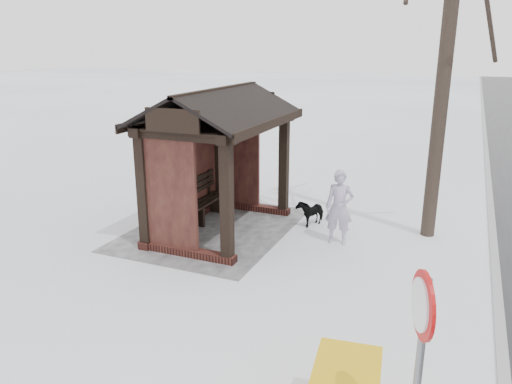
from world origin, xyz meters
TOP-DOWN VIEW (x-y plane):
  - ground at (0.00, 0.00)m, footprint 120.00×120.00m
  - kerb at (0.00, 5.50)m, footprint 120.00×0.15m
  - trampled_patch at (0.00, -0.20)m, footprint 4.20×3.20m
  - bus_shelter at (0.00, -0.16)m, footprint 3.60×2.40m
  - pedestrian at (-0.31, 2.54)m, footprint 0.42×0.59m
  - dog at (-1.12, 1.70)m, footprint 0.79×0.57m
  - road_sign at (5.39, 4.58)m, footprint 0.55×0.23m

SIDE VIEW (x-z plane):
  - ground at x=0.00m, z-range 0.00..0.00m
  - trampled_patch at x=0.00m, z-range 0.00..0.02m
  - kerb at x=0.00m, z-range -0.02..0.04m
  - dog at x=-1.12m, z-range 0.00..0.61m
  - pedestrian at x=-0.31m, z-range 0.00..1.54m
  - road_sign at x=5.39m, z-range 0.50..2.75m
  - bus_shelter at x=0.00m, z-range 0.62..3.71m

